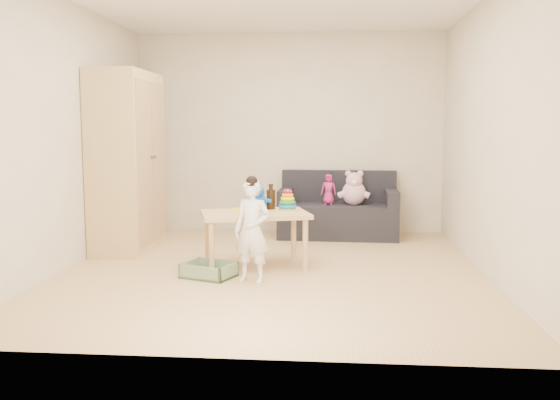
# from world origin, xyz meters

# --- Properties ---
(room) EXTENTS (4.50, 4.50, 4.50)m
(room) POSITION_xyz_m (0.00, 0.00, 1.30)
(room) COLOR tan
(room) RESTS_ON ground
(wardrobe) EXTENTS (0.55, 1.10, 1.98)m
(wardrobe) POSITION_xyz_m (-1.72, 0.87, 0.99)
(wardrobe) COLOR tan
(wardrobe) RESTS_ON ground
(sofa) EXTENTS (1.50, 0.78, 0.41)m
(sofa) POSITION_xyz_m (0.65, 1.84, 0.21)
(sofa) COLOR black
(sofa) RESTS_ON ground
(play_table) EXTENTS (1.17, 0.91, 0.54)m
(play_table) POSITION_xyz_m (-0.19, 0.14, 0.27)
(play_table) COLOR tan
(play_table) RESTS_ON ground
(storage_bin) EXTENTS (0.54, 0.47, 0.13)m
(storage_bin) POSITION_xyz_m (-0.56, -0.34, 0.07)
(storage_bin) COLOR #6B8560
(storage_bin) RESTS_ON ground
(toddler) EXTENTS (0.38, 0.30, 0.90)m
(toddler) POSITION_xyz_m (-0.14, -0.46, 0.45)
(toddler) COLOR white
(toddler) RESTS_ON ground
(pink_bear) EXTENTS (0.37, 0.34, 0.36)m
(pink_bear) POSITION_xyz_m (0.84, 1.79, 0.60)
(pink_bear) COLOR #E1A6BA
(pink_bear) RESTS_ON sofa
(doll) EXTENTS (0.20, 0.14, 0.37)m
(doll) POSITION_xyz_m (0.53, 1.80, 0.60)
(doll) COLOR #C0246F
(doll) RESTS_ON sofa
(ring_stacker) EXTENTS (0.18, 0.18, 0.21)m
(ring_stacker) POSITION_xyz_m (0.12, 0.30, 0.62)
(ring_stacker) COLOR #CAC10A
(ring_stacker) RESTS_ON play_table
(brown_bottle) EXTENTS (0.09, 0.09, 0.26)m
(brown_bottle) POSITION_xyz_m (-0.06, 0.38, 0.65)
(brown_bottle) COLOR black
(brown_bottle) RESTS_ON play_table
(blue_plush) EXTENTS (0.27, 0.25, 0.25)m
(blue_plush) POSITION_xyz_m (-0.17, 0.29, 0.67)
(blue_plush) COLOR blue
(blue_plush) RESTS_ON play_table
(wooden_figure) EXTENTS (0.06, 0.05, 0.11)m
(wooden_figure) POSITION_xyz_m (-0.27, 0.09, 0.60)
(wooden_figure) COLOR brown
(wooden_figure) RESTS_ON play_table
(yellow_book) EXTENTS (0.20, 0.20, 0.01)m
(yellow_book) POSITION_xyz_m (-0.33, 0.26, 0.55)
(yellow_book) COLOR yellow
(yellow_book) RESTS_ON play_table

